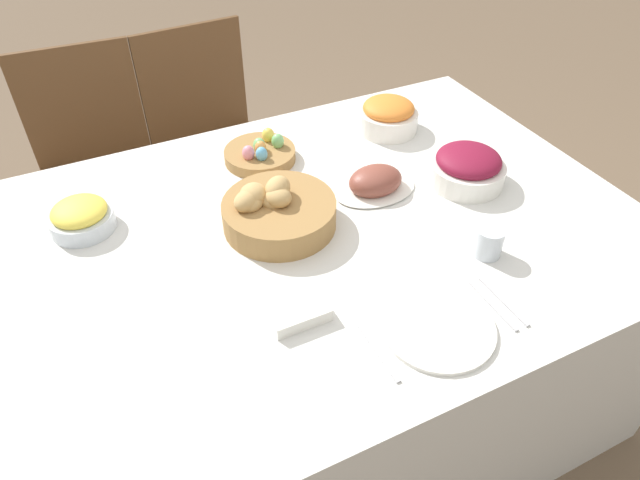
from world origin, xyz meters
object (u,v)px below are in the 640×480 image
(chair_far_left, at_px, (99,166))
(egg_basket, at_px, (261,153))
(carrot_bowl, at_px, (388,116))
(knife, at_px, (493,306))
(drinking_cup, at_px, (488,242))
(chair_far_center, at_px, (211,139))
(bread_basket, at_px, (277,211))
(fork, at_px, (378,353))
(butter_dish, at_px, (298,313))
(beet_salad_bowl, at_px, (468,168))
(pineapple_bowl, at_px, (81,217))
(dinner_plate, at_px, (438,327))
(ham_platter, at_px, (375,183))
(spoon, at_px, (504,301))

(chair_far_left, xyz_separation_m, egg_basket, (0.44, -0.58, 0.26))
(carrot_bowl, xyz_separation_m, knife, (-0.19, -0.78, -0.05))
(chair_far_left, height_order, drinking_cup, chair_far_left)
(chair_far_center, xyz_separation_m, bread_basket, (-0.07, -0.88, 0.28))
(fork, bearing_deg, egg_basket, 86.68)
(carrot_bowl, distance_m, butter_dish, 0.86)
(drinking_cup, bearing_deg, butter_dish, 178.70)
(bread_basket, height_order, beet_salad_bowl, bread_basket)
(bread_basket, height_order, pineapple_bowl, bread_basket)
(chair_far_left, height_order, knife, chair_far_left)
(dinner_plate, bearing_deg, chair_far_left, 111.51)
(chair_far_left, relative_size, pineapple_bowl, 5.52)
(pineapple_bowl, bearing_deg, chair_far_left, 82.26)
(carrot_bowl, xyz_separation_m, pineapple_bowl, (-0.97, -0.09, -0.01))
(egg_basket, distance_m, ham_platter, 0.37)
(chair_far_left, xyz_separation_m, knife, (0.69, -1.36, 0.24))
(ham_platter, bearing_deg, egg_basket, 128.94)
(fork, xyz_separation_m, knife, (0.30, 0.00, 0.00))
(carrot_bowl, distance_m, fork, 0.92)
(chair_far_center, relative_size, ham_platter, 3.78)
(knife, bearing_deg, beet_salad_bowl, 60.79)
(bread_basket, relative_size, fork, 1.82)
(chair_far_center, bearing_deg, pineapple_bowl, -131.66)
(dinner_plate, relative_size, fork, 1.53)
(bread_basket, xyz_separation_m, carrot_bowl, (0.51, 0.30, 0.00))
(chair_far_left, height_order, dinner_plate, chair_far_left)
(fork, relative_size, knife, 1.00)
(chair_far_center, xyz_separation_m, egg_basket, (0.00, -0.58, 0.26))
(chair_far_left, bearing_deg, dinner_plate, -65.57)
(chair_far_left, xyz_separation_m, carrot_bowl, (0.88, -0.59, 0.29))
(egg_basket, bearing_deg, chair_far_center, 90.35)
(knife, height_order, spoon, same)
(chair_far_center, height_order, egg_basket, chair_far_center)
(chair_far_center, distance_m, egg_basket, 0.63)
(ham_platter, bearing_deg, knife, -88.45)
(knife, relative_size, spoon, 1.00)
(beet_salad_bowl, height_order, pineapple_bowl, beet_salad_bowl)
(ham_platter, bearing_deg, bread_basket, -175.90)
(chair_far_left, xyz_separation_m, dinner_plate, (0.54, -1.36, 0.24))
(ham_platter, distance_m, beet_salad_bowl, 0.27)
(chair_far_left, bearing_deg, knife, -60.38)
(chair_far_center, xyz_separation_m, dinner_plate, (0.10, -1.36, 0.24))
(chair_far_left, height_order, ham_platter, chair_far_left)
(bread_basket, xyz_separation_m, drinking_cup, (0.42, -0.33, -0.01))
(bread_basket, xyz_separation_m, fork, (0.02, -0.48, -0.04))
(spoon, bearing_deg, chair_far_left, 117.27)
(butter_dish, bearing_deg, bread_basket, 75.13)
(drinking_cup, relative_size, butter_dish, 0.59)
(pineapple_bowl, distance_m, dinner_plate, 0.93)
(beet_salad_bowl, xyz_separation_m, dinner_plate, (-0.39, -0.42, -0.04))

